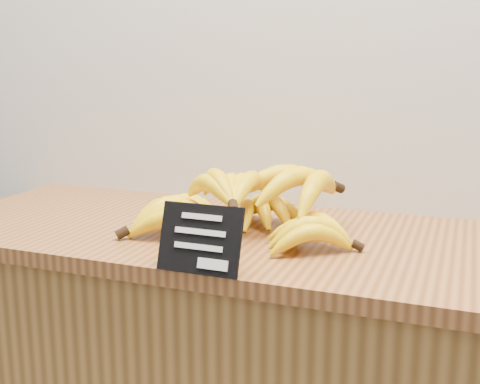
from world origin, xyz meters
The scene contains 3 objects.
counter_top centered at (0.09, 2.75, 0.92)m, with size 1.35×0.54×0.03m, color #975D2E.
chalkboard_sign centered at (0.10, 2.50, 0.98)m, with size 0.14×0.01×0.11m, color black.
banana_pile centered at (0.09, 2.73, 0.99)m, with size 0.48×0.33×0.13m.
Camera 1 is at (0.49, 1.65, 1.26)m, focal length 45.00 mm.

